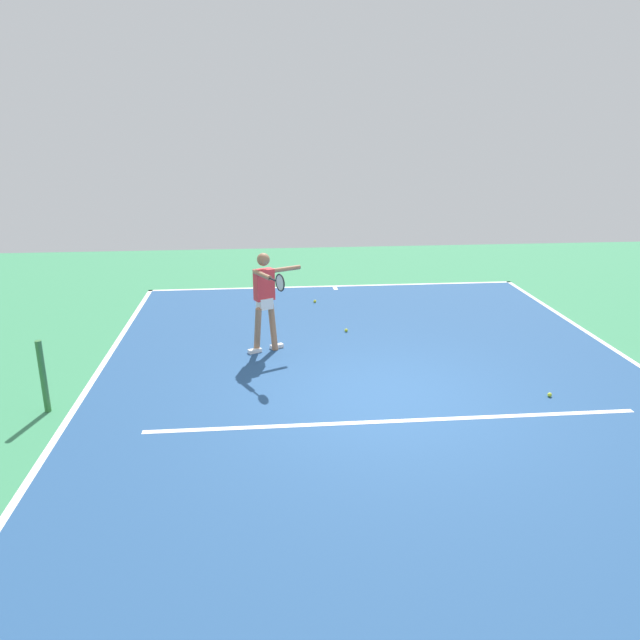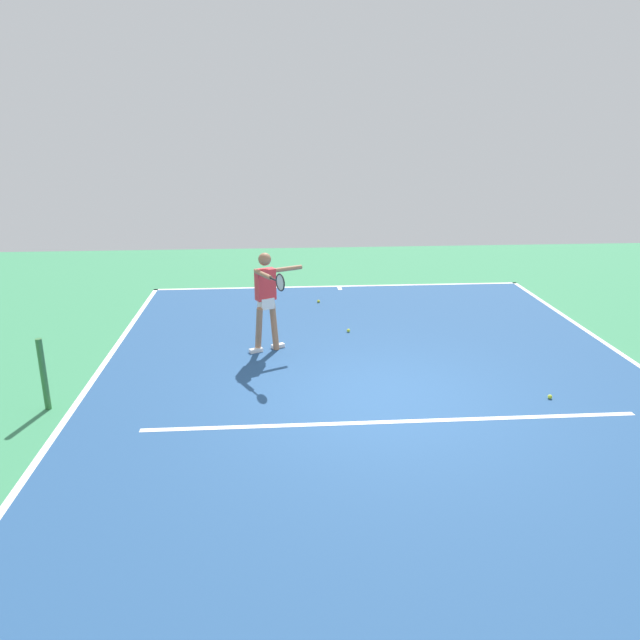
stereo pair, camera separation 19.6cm
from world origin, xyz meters
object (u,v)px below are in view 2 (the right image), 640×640
at_px(tennis_ball_near_player, 319,301).
at_px(tennis_ball_far_corner, 550,397).
at_px(tennis_ball_by_baseline, 274,309).
at_px(tennis_ball_by_sideline, 348,330).
at_px(tennis_player, 267,295).
at_px(net_post, 44,374).

height_order(tennis_ball_near_player, tennis_ball_far_corner, same).
xyz_separation_m(tennis_ball_by_baseline, tennis_ball_far_corner, (-4.10, 4.81, 0.00)).
xyz_separation_m(tennis_ball_by_sideline, tennis_ball_by_baseline, (1.46, -1.54, 0.00)).
distance_m(tennis_player, tennis_ball_far_corner, 4.92).
distance_m(tennis_player, tennis_ball_by_baseline, 2.66).
distance_m(net_post, tennis_ball_by_baseline, 5.66).
relative_size(tennis_player, tennis_ball_by_sideline, 27.24).
bearing_deg(tennis_ball_by_baseline, tennis_ball_far_corner, 130.46).
distance_m(tennis_ball_near_player, tennis_ball_by_baseline, 1.17).
bearing_deg(tennis_ball_far_corner, tennis_ball_near_player, -60.18).
bearing_deg(tennis_ball_by_baseline, tennis_ball_near_player, -150.91).
relative_size(tennis_ball_near_player, tennis_ball_by_baseline, 1.00).
xyz_separation_m(tennis_ball_near_player, tennis_ball_by_baseline, (1.02, 0.57, 0.00)).
bearing_deg(tennis_player, tennis_ball_far_corner, 124.09).
bearing_deg(tennis_ball_near_player, net_post, 50.44).
relative_size(net_post, tennis_player, 0.60).
distance_m(tennis_ball_by_sideline, tennis_ball_near_player, 2.15).
height_order(tennis_ball_by_sideline, tennis_ball_by_baseline, same).
xyz_separation_m(net_post, tennis_ball_near_player, (-4.27, -5.17, -0.50)).
distance_m(tennis_ball_by_baseline, tennis_ball_far_corner, 6.32).
relative_size(tennis_player, tennis_ball_near_player, 27.24).
distance_m(tennis_ball_by_sideline, tennis_ball_by_baseline, 2.12).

